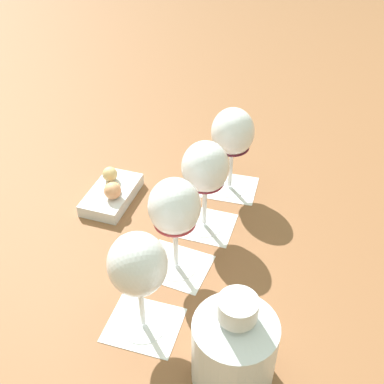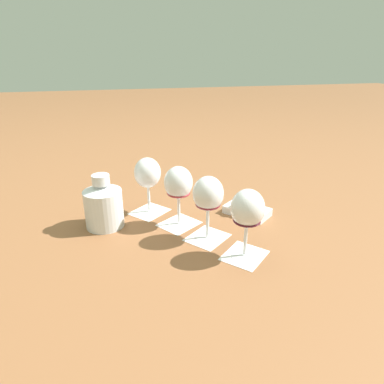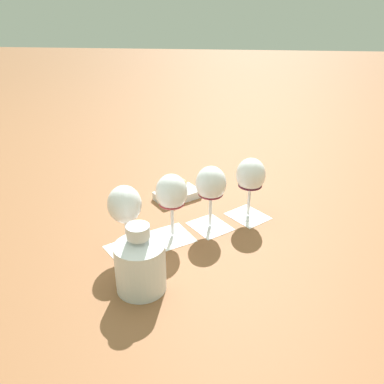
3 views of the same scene
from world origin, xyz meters
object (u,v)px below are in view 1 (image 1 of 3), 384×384
Objects in this scene: wine_glass_0 at (138,269)px; wine_glass_1 at (175,211)px; wine_glass_2 at (205,171)px; snack_dish at (112,192)px; wine_glass_3 at (233,136)px; ceramic_vase at (234,346)px.

wine_glass_0 is 1.00× the size of wine_glass_1.
wine_glass_2 is 0.23m from snack_dish.
snack_dish is (-0.01, 0.23, -0.11)m from wine_glass_1.
ceramic_vase is at bearing -125.63° from wine_glass_3.
ceramic_vase is 0.46m from snack_dish.
wine_glass_0 is 1.00× the size of wine_glass_3.
wine_glass_0 and wine_glass_3 have the same top height.
wine_glass_1 is 0.25m from wine_glass_3.
wine_glass_0 is 1.00× the size of wine_glass_2.
wine_glass_2 is at bearing -147.90° from wine_glass_3.
ceramic_vase reaches higher than snack_dish.
snack_dish is at bearing 86.60° from ceramic_vase.
wine_glass_0 is 0.34m from snack_dish.
snack_dish is (-0.23, 0.10, -0.11)m from wine_glass_3.
wine_glass_2 is at bearing 34.28° from wine_glass_0.
wine_glass_3 is 0.44m from ceramic_vase.
snack_dish is at bearing 156.79° from wine_glass_3.
snack_dish is (0.09, 0.31, -0.11)m from wine_glass_0.
wine_glass_3 is (0.21, 0.13, 0.00)m from wine_glass_1.
wine_glass_1 is 1.00× the size of wine_glass_3.
ceramic_vase is (-0.14, -0.29, -0.06)m from wine_glass_2.
snack_dish is at bearing 124.68° from wine_glass_2.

